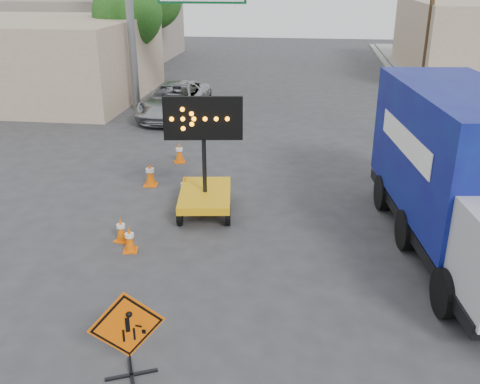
% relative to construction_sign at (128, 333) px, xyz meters
% --- Properties ---
extents(ground, '(100.00, 100.00, 0.00)m').
position_rel_construction_sign_xyz_m(ground, '(0.78, 0.12, -0.86)').
color(ground, '#2D2D30').
rests_on(ground, ground).
extents(curb_right, '(0.40, 60.00, 0.12)m').
position_rel_construction_sign_xyz_m(curb_right, '(7.98, 15.12, -0.80)').
color(curb_right, gray).
rests_on(curb_right, ground).
extents(storefront_left_near, '(14.00, 10.00, 4.00)m').
position_rel_construction_sign_xyz_m(storefront_left_near, '(-13.22, 20.12, 1.14)').
color(storefront_left_near, tan).
rests_on(storefront_left_near, ground).
extents(storefront_left_far, '(12.00, 10.00, 4.40)m').
position_rel_construction_sign_xyz_m(storefront_left_far, '(-14.22, 34.12, 1.34)').
color(storefront_left_far, gray).
rests_on(storefront_left_far, ground).
extents(utility_pole_far, '(1.80, 0.26, 9.00)m').
position_rel_construction_sign_xyz_m(utility_pole_far, '(8.78, 24.12, 3.83)').
color(utility_pole_far, '#3E2F1A').
rests_on(utility_pole_far, ground).
extents(tree_left_near, '(3.71, 3.71, 6.03)m').
position_rel_construction_sign_xyz_m(tree_left_near, '(-7.22, 22.12, 3.31)').
color(tree_left_near, '#3E2F1A').
rests_on(tree_left_near, ground).
extents(construction_sign, '(1.13, 0.82, 1.62)m').
position_rel_construction_sign_xyz_m(construction_sign, '(0.00, 0.00, 0.00)').
color(construction_sign, black).
rests_on(construction_sign, ground).
extents(arrow_board, '(2.06, 2.46, 3.26)m').
position_rel_construction_sign_xyz_m(arrow_board, '(-0.04, 6.59, -0.14)').
color(arrow_board, '#DB9D0C').
rests_on(arrow_board, ground).
extents(pickup_truck, '(2.59, 5.54, 1.53)m').
position_rel_construction_sign_xyz_m(pickup_truck, '(-3.48, 16.94, -0.09)').
color(pickup_truck, '#A3A6AA').
rests_on(pickup_truck, ground).
extents(box_truck, '(3.27, 8.13, 3.75)m').
position_rel_construction_sign_xyz_m(box_truck, '(6.26, 5.28, 0.84)').
color(box_truck, black).
rests_on(box_truck, ground).
extents(cone_a, '(0.39, 0.39, 0.66)m').
position_rel_construction_sign_xyz_m(cone_a, '(-1.39, 4.14, -0.53)').
color(cone_a, '#E05804').
rests_on(cone_a, ground).
extents(cone_b, '(0.40, 0.40, 0.64)m').
position_rel_construction_sign_xyz_m(cone_b, '(-1.77, 4.61, -0.54)').
color(cone_b, '#E05804').
rests_on(cone_b, ground).
extents(cone_c, '(0.52, 0.52, 0.81)m').
position_rel_construction_sign_xyz_m(cone_c, '(-0.76, 7.27, -0.45)').
color(cone_c, '#E05804').
rests_on(cone_c, ground).
extents(cone_d, '(0.44, 0.44, 0.80)m').
position_rel_construction_sign_xyz_m(cone_d, '(-2.13, 8.35, -0.46)').
color(cone_d, '#E05804').
rests_on(cone_d, ground).
extents(cone_e, '(0.49, 0.49, 0.74)m').
position_rel_construction_sign_xyz_m(cone_e, '(-1.76, 10.64, -0.49)').
color(cone_e, '#E05804').
rests_on(cone_e, ground).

